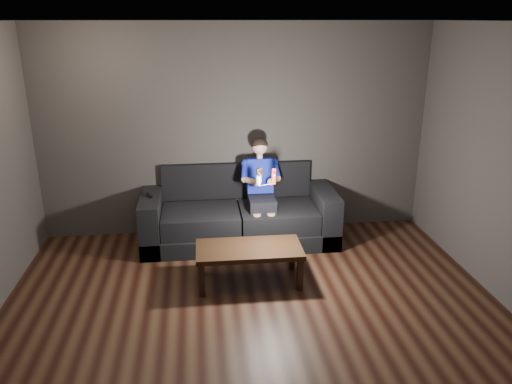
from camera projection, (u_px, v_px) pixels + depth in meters
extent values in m
plane|color=black|center=(260.00, 338.00, 4.49)|extent=(5.00, 5.00, 0.00)
cube|color=#3B3733|center=(236.00, 131.00, 6.39)|extent=(5.00, 0.04, 2.70)
cube|color=silver|center=(261.00, 22.00, 3.60)|extent=(5.00, 5.00, 0.02)
cube|color=black|center=(239.00, 232.00, 6.46)|extent=(2.44, 1.05, 0.21)
cube|color=black|center=(201.00, 220.00, 6.22)|extent=(0.95, 0.74, 0.25)
cube|color=black|center=(278.00, 217.00, 6.33)|extent=(0.95, 0.74, 0.25)
cube|color=black|center=(236.00, 179.00, 6.64)|extent=(1.95, 0.24, 0.48)
cube|color=black|center=(152.00, 220.00, 6.26)|extent=(0.24, 1.05, 0.66)
cube|color=black|center=(323.00, 212.00, 6.50)|extent=(0.24, 1.05, 0.66)
cube|color=black|center=(262.00, 203.00, 6.22)|extent=(0.33, 0.41, 0.15)
cube|color=#112B96|center=(260.00, 175.00, 6.33)|extent=(0.33, 0.23, 0.46)
cube|color=yellow|center=(261.00, 173.00, 6.22)|extent=(0.10, 0.10, 0.11)
cube|color=red|center=(261.00, 173.00, 6.21)|extent=(0.07, 0.07, 0.07)
cylinder|color=tan|center=(260.00, 156.00, 6.24)|extent=(0.08, 0.08, 0.07)
sphere|color=tan|center=(260.00, 147.00, 6.20)|extent=(0.20, 0.20, 0.20)
ellipsoid|color=black|center=(260.00, 145.00, 6.20)|extent=(0.21, 0.21, 0.18)
cylinder|color=#112B96|center=(244.00, 171.00, 6.21)|extent=(0.09, 0.25, 0.21)
cylinder|color=#112B96|center=(276.00, 170.00, 6.25)|extent=(0.09, 0.25, 0.21)
cylinder|color=tan|center=(251.00, 179.00, 6.07)|extent=(0.15, 0.26, 0.11)
cylinder|color=tan|center=(275.00, 178.00, 6.10)|extent=(0.15, 0.26, 0.11)
sphere|color=tan|center=(257.00, 183.00, 5.98)|extent=(0.09, 0.09, 0.09)
sphere|color=tan|center=(271.00, 182.00, 6.00)|extent=(0.09, 0.09, 0.09)
cylinder|color=tan|center=(257.00, 228.00, 6.08)|extent=(0.10, 0.10, 0.37)
cylinder|color=tan|center=(271.00, 227.00, 6.10)|extent=(0.10, 0.10, 0.37)
cube|color=#C1431B|center=(274.00, 176.00, 5.73)|extent=(0.06, 0.08, 0.19)
cube|color=#6F0500|center=(274.00, 172.00, 5.70)|extent=(0.03, 0.02, 0.03)
cylinder|color=white|center=(274.00, 178.00, 5.72)|extent=(0.02, 0.01, 0.02)
ellipsoid|color=white|center=(259.00, 179.00, 5.73)|extent=(0.07, 0.10, 0.16)
cylinder|color=black|center=(259.00, 175.00, 5.68)|extent=(0.03, 0.01, 0.03)
cube|color=black|center=(150.00, 195.00, 6.09)|extent=(0.07, 0.17, 0.03)
cube|color=black|center=(150.00, 192.00, 6.13)|extent=(0.02, 0.02, 0.00)
cube|color=black|center=(249.00, 250.00, 5.33)|extent=(1.13, 0.57, 0.05)
cube|color=black|center=(202.00, 280.00, 5.12)|extent=(0.06, 0.06, 0.36)
cube|color=black|center=(300.00, 274.00, 5.24)|extent=(0.06, 0.06, 0.36)
cube|color=black|center=(201.00, 260.00, 5.56)|extent=(0.06, 0.06, 0.36)
cube|color=black|center=(292.00, 255.00, 5.67)|extent=(0.06, 0.06, 0.36)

